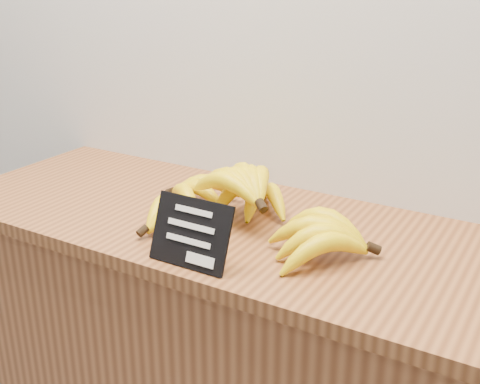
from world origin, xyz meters
name	(u,v)px	position (x,y,z in m)	size (l,w,h in m)	color
counter_top	(252,230)	(0.17, 2.75, 0.92)	(1.47, 0.54, 0.03)	brown
chalkboard_sign	(191,233)	(0.16, 2.53, 0.99)	(0.16, 0.01, 0.13)	black
banana_pile	(241,206)	(0.15, 2.73, 0.98)	(0.55, 0.34, 0.13)	yellow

